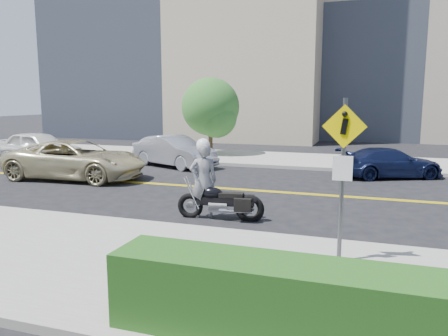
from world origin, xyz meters
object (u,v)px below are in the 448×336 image
Objects in this scene: suv at (76,160)px; motorcyclist at (203,178)px; parked_car_blue at (390,163)px; parked_car_white at (39,147)px; pedestrian_sign at (343,165)px; motorcycle at (220,194)px; parked_car_silver at (174,151)px.

motorcyclist is at bearing -122.17° from suv.
parked_car_white is at bearing 69.07° from parked_car_blue.
motorcycle is (-3.20, 2.52, -1.28)m from pedestrian_sign.
pedestrian_sign is 0.54× the size of suv.
parked_car_silver is at bearing 65.93° from parked_car_blue.
pedestrian_sign is at bearing -124.26° from suv.
parked_car_white is at bearing 148.10° from pedestrian_sign.
pedestrian_sign is at bearing -118.73° from parked_car_silver.
suv is at bearing 84.98° from parked_car_blue.
parked_car_silver is at bearing -77.57° from parked_car_white.
pedestrian_sign is 4.27m from motorcycle.
parked_car_silver is (-5.01, 7.87, 0.04)m from motorcycle.
parked_car_white is 1.11× the size of parked_car_blue.
motorcyclist is (-3.68, 2.53, -0.90)m from pedestrian_sign.
suv reaches higher than parked_car_silver.
motorcyclist reaches higher than parked_car_silver.
parked_car_blue is (4.92, 7.98, -0.46)m from motorcyclist.
motorcycle is at bearing 141.79° from pedestrian_sign.
parked_car_white reaches higher than parked_car_silver.
pedestrian_sign reaches higher than suv.
parked_car_blue is at bearing 83.24° from pedestrian_sign.
pedestrian_sign is at bearing 118.24° from motorcyclist.
parked_car_blue is (1.25, 10.51, -1.36)m from pedestrian_sign.
pedestrian_sign reaches higher than parked_car_silver.
motorcycle is 8.22m from suv.
motorcyclist is 0.52× the size of parked_car_blue.
suv is (-7.31, 3.76, 0.08)m from motorcycle.
motorcyclist reaches higher than suv.
motorcyclist is 0.39× the size of suv.
pedestrian_sign reaches higher than motorcycle.
suv is at bearing -119.99° from parked_car_white.
motorcycle is 0.49× the size of parked_car_white.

